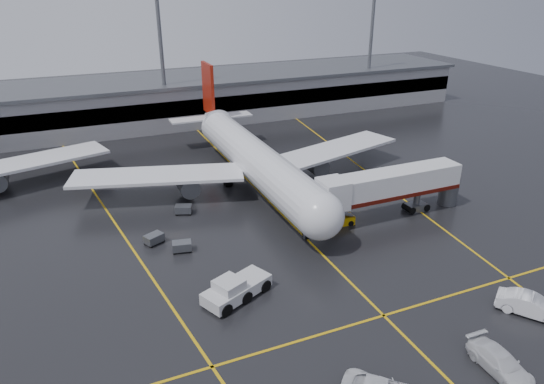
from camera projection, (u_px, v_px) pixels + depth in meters
name	position (u px, v px, depth m)	size (l,w,h in m)	color
ground	(280.00, 213.00, 61.01)	(220.00, 220.00, 0.00)	black
apron_line_centre	(280.00, 213.00, 61.00)	(0.25, 90.00, 0.02)	gold
apron_line_stop	(384.00, 316.00, 42.50)	(60.00, 0.25, 0.02)	gold
apron_line_left	(105.00, 208.00, 62.20)	(0.25, 70.00, 0.02)	gold
apron_line_right	(360.00, 166.00, 75.90)	(0.25, 70.00, 0.02)	gold
terminal	(185.00, 98.00, 99.57)	(122.00, 19.00, 8.60)	gray
light_mast_mid	(161.00, 52.00, 88.69)	(3.00, 1.20, 25.45)	#595B60
light_mast_right	(371.00, 40.00, 104.91)	(3.00, 1.20, 25.45)	#595B60
main_airliner	(252.00, 157.00, 67.47)	(48.80, 45.60, 14.10)	silver
jet_bridge	(391.00, 187.00, 58.66)	(19.90, 3.40, 6.05)	silver
pushback_tractor	(235.00, 289.00, 44.45)	(7.15, 5.15, 2.37)	silver
belt_loader	(340.00, 220.00, 57.94)	(3.51, 1.85, 2.16)	#C79106
service_van_b	(501.00, 363.00, 36.19)	(2.27, 5.59, 1.62)	silver
service_van_c	(531.00, 305.00, 42.31)	(1.97, 5.65, 1.86)	silver
baggage_cart_a	(182.00, 246.00, 52.24)	(2.22, 1.67, 1.12)	#595B60
baggage_cart_b	(154.00, 238.00, 53.77)	(2.37, 2.05, 1.12)	#595B60
baggage_cart_c	(183.00, 209.00, 60.56)	(2.33, 1.93, 1.12)	#595B60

